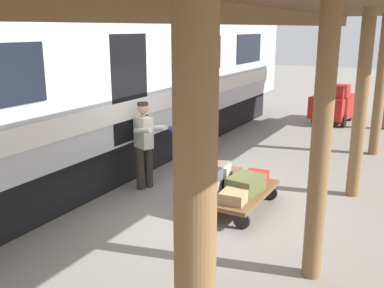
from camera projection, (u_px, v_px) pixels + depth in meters
name	position (u px, v px, depth m)	size (l,w,h in m)	color
ground_plane	(214.00, 202.00, 7.96)	(60.00, 60.00, 0.00)	gray
platform_canopy	(350.00, 13.00, 6.17)	(3.20, 16.62, 3.56)	brown
train_car	(70.00, 78.00, 8.93)	(3.03, 17.33, 4.00)	#B7BABF
luggage_cart	(230.00, 192.00, 7.66)	(1.26, 1.71, 0.34)	brown
suitcase_olive_duffel	(246.00, 184.00, 7.48)	(0.47, 0.64, 0.28)	brown
suitcase_brown_leather	(227.00, 174.00, 8.15)	(0.45, 0.45, 0.18)	brown
suitcase_black_hardshell	(216.00, 180.00, 7.74)	(0.43, 0.46, 0.25)	black
suitcase_gray_aluminum	(204.00, 188.00, 7.34)	(0.42, 0.46, 0.25)	#9EA0A5
suitcase_tan_vintage	(235.00, 196.00, 7.10)	(0.39, 0.52, 0.18)	tan
suitcase_red_plastic	(255.00, 178.00, 7.89)	(0.38, 0.47, 0.21)	#AD231E
suitcase_slate_roller	(207.00, 175.00, 7.30)	(0.39, 0.41, 0.21)	#4C515B
suitcase_cream_canvas	(219.00, 169.00, 7.67)	(0.37, 0.48, 0.17)	beige
porter_in_overalls	(195.00, 149.00, 8.02)	(0.72, 0.52, 1.70)	navy
porter_by_door	(144.00, 143.00, 8.44)	(0.74, 0.58, 1.70)	#332D28
baggage_tug	(333.00, 104.00, 14.47)	(1.34, 1.84, 1.30)	#B21E19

